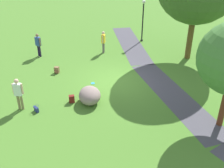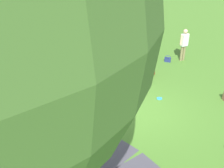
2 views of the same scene
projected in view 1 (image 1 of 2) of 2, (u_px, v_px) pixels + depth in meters
name	position (u px, v px, depth m)	size (l,w,h in m)	color
ground_plane	(116.00, 81.00, 16.06)	(48.00, 48.00, 0.00)	#497A29
footpath_segment_near	(130.00, 43.00, 21.37)	(8.11, 2.29, 0.01)	#46444D
footpath_segment_mid	(174.00, 96.00, 14.63)	(8.15, 3.60, 0.01)	#46444D
lamp_post	(143.00, 16.00, 20.88)	(0.28, 0.28, 3.22)	black
lawn_boulder	(90.00, 95.00, 13.88)	(1.48, 1.19, 0.82)	gray
woman_with_handbag	(18.00, 92.00, 13.05)	(0.28, 0.52, 1.70)	olive
man_near_boulder	(103.00, 41.00, 19.33)	(0.51, 0.32, 1.59)	#645A58
passerby_on_path	(38.00, 43.00, 18.74)	(0.42, 0.43, 1.65)	#201737
handbag_on_grass	(36.00, 109.00, 13.29)	(0.38, 0.38, 0.31)	navy
backpack_by_boulder	(72.00, 99.00, 13.99)	(0.29, 0.30, 0.40)	maroon
spare_backpack_on_lawn	(57.00, 70.00, 16.88)	(0.32, 0.33, 0.40)	brown
frisbee_on_grass	(93.00, 83.00, 15.79)	(0.23, 0.23, 0.02)	#2F95CA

